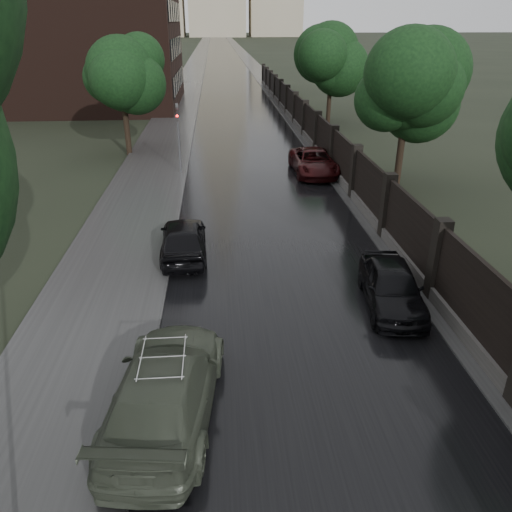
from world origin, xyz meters
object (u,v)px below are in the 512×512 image
object	(u,v)px
tree_right_c	(331,63)
car_right_near	(392,286)
tree_left_far	(121,71)
tree_right_b	(408,90)
volga_sedan	(166,388)
car_right_far	(314,162)
traffic_light	(178,133)
hatchback_left	(183,238)

from	to	relation	value
tree_right_c	car_right_near	bearing A→B (deg)	-98.26
tree_left_far	tree_right_b	world-z (taller)	tree_left_far
tree_right_c	volga_sedan	xyz separation A→B (m)	(-10.95, -34.69, -4.17)
car_right_far	tree_right_b	bearing A→B (deg)	-32.55
car_right_near	traffic_light	bearing A→B (deg)	122.10
car_right_near	car_right_far	distance (m)	14.92
hatchback_left	traffic_light	bearing A→B (deg)	-88.21
tree_right_b	tree_left_far	bearing A→B (deg)	152.70
tree_left_far	volga_sedan	bearing A→B (deg)	-79.57
tree_left_far	hatchback_left	world-z (taller)	tree_left_far
tree_right_c	car_right_near	xyz separation A→B (m)	(-4.41, -30.37, -4.25)
traffic_light	car_right_far	bearing A→B (deg)	-3.39
tree_left_far	tree_right_c	bearing A→B (deg)	32.83
tree_left_far	traffic_light	distance (m)	6.84
volga_sedan	car_right_near	size ratio (longest dim) A/B	1.32
hatchback_left	car_right_near	world-z (taller)	hatchback_left
traffic_light	tree_left_far	bearing A→B (deg)	126.47
traffic_light	hatchback_left	bearing A→B (deg)	-86.03
volga_sedan	car_right_near	bearing A→B (deg)	-139.85
tree_right_c	hatchback_left	xyz separation A→B (m)	(-11.02, -26.19, -4.23)
tree_left_far	tree_right_c	distance (m)	18.45
tree_right_c	hatchback_left	world-z (taller)	tree_right_c
car_right_near	volga_sedan	bearing A→B (deg)	-140.15
hatchback_left	car_right_near	xyz separation A→B (m)	(6.62, -4.18, -0.02)
traffic_light	car_right_far	size ratio (longest dim) A/B	0.79
car_right_near	hatchback_left	bearing A→B (deg)	154.11
hatchback_left	car_right_far	size ratio (longest dim) A/B	0.83
tree_right_b	volga_sedan	world-z (taller)	tree_right_b
tree_right_b	volga_sedan	distance (m)	20.40
tree_left_far	car_right_near	world-z (taller)	tree_left_far
car_right_near	tree_right_b	bearing A→B (deg)	76.80
tree_right_b	hatchback_left	distance (m)	14.37
tree_right_c	car_right_far	distance (m)	16.55
volga_sedan	car_right_far	distance (m)	20.42
car_right_far	hatchback_left	bearing A→B (deg)	-123.64
tree_right_b	traffic_light	bearing A→B (deg)	165.76
hatchback_left	car_right_far	xyz separation A→B (m)	(6.92, 10.73, -0.01)
tree_right_b	traffic_light	xyz separation A→B (m)	(-11.80, 2.99, -2.55)
tree_right_c	car_right_far	world-z (taller)	tree_right_c
tree_right_b	car_right_far	distance (m)	6.43
tree_left_far	car_right_far	bearing A→B (deg)	-25.61
tree_left_far	car_right_near	bearing A→B (deg)	-61.44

